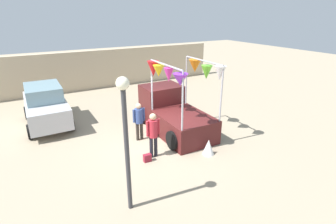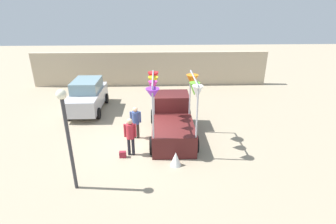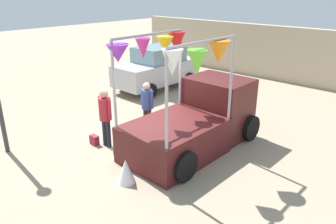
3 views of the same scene
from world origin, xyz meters
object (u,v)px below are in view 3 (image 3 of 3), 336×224
at_px(parked_car, 157,68).
at_px(person_vendor, 147,103).
at_px(handbag, 94,140).
at_px(folded_kite_bundle_white, 126,171).
at_px(vendor_truck, 198,115).
at_px(person_customer, 105,112).

relative_size(parked_car, person_vendor, 2.48).
distance_m(parked_car, handbag, 6.05).
bearing_deg(folded_kite_bundle_white, person_vendor, 126.48).
bearing_deg(folded_kite_bundle_white, parked_car, 129.20).
relative_size(vendor_truck, person_customer, 2.38).
xyz_separation_m(person_customer, handbag, (-0.35, -0.20, -0.90)).
distance_m(parked_car, person_customer, 5.99).
distance_m(vendor_truck, handbag, 3.09).
xyz_separation_m(vendor_truck, handbag, (-2.19, -2.04, -0.77)).
bearing_deg(person_customer, parked_car, 120.58).
bearing_deg(parked_car, person_customer, -59.42).
height_order(person_vendor, folded_kite_bundle_white, person_vendor).
distance_m(person_customer, handbag, 0.98).
height_order(handbag, folded_kite_bundle_white, folded_kite_bundle_white).
bearing_deg(handbag, folded_kite_bundle_white, -16.73).
relative_size(handbag, folded_kite_bundle_white, 0.47).
relative_size(vendor_truck, parked_car, 1.02).
relative_size(person_customer, person_vendor, 1.06).
xyz_separation_m(parked_car, person_vendor, (3.15, -3.64, 0.02)).
bearing_deg(person_vendor, person_customer, -93.89).
xyz_separation_m(person_vendor, folded_kite_bundle_white, (1.76, -2.38, -0.67)).
bearing_deg(vendor_truck, person_customer, -135.07).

